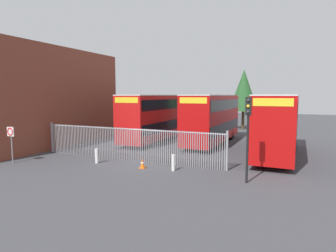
# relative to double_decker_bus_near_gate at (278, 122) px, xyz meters

# --- Properties ---
(ground_plane) EXTENTS (100.00, 100.00, 0.00)m
(ground_plane) POSITION_rel_double_decker_bus_near_gate_xyz_m (-7.92, 2.19, -2.42)
(ground_plane) COLOR #3D3D42
(depot_building_brick) EXTENTS (9.50, 14.71, 8.36)m
(depot_building_brick) POSITION_rel_double_decker_bus_near_gate_xyz_m (-21.26, -3.59, 1.76)
(depot_building_brick) COLOR brown
(depot_building_brick) RESTS_ON ground
(palisade_fence) EXTENTS (13.67, 0.14, 2.35)m
(palisade_fence) POSITION_rel_double_decker_bus_near_gate_xyz_m (-9.14, -5.81, -1.24)
(palisade_fence) COLOR gray
(palisade_fence) RESTS_ON ground
(double_decker_bus_near_gate) EXTENTS (2.54, 10.81, 4.42)m
(double_decker_bus_near_gate) POSITION_rel_double_decker_bus_near_gate_xyz_m (0.00, 0.00, 0.00)
(double_decker_bus_near_gate) COLOR #B70C0C
(double_decker_bus_near_gate) RESTS_ON ground
(double_decker_bus_behind_fence_left) EXTENTS (2.54, 10.81, 4.42)m
(double_decker_bus_behind_fence_left) POSITION_rel_double_decker_bus_near_gate_xyz_m (-5.82, 3.42, 0.00)
(double_decker_bus_behind_fence_left) COLOR #B70C0C
(double_decker_bus_behind_fence_left) RESTS_ON ground
(double_decker_bus_behind_fence_right) EXTENTS (2.54, 10.81, 4.42)m
(double_decker_bus_behind_fence_right) POSITION_rel_double_decker_bus_near_gate_xyz_m (-11.13, 2.70, 0.00)
(double_decker_bus_behind_fence_right) COLOR red
(double_decker_bus_behind_fence_right) RESTS_ON ground
(bollard_near_left) EXTENTS (0.20, 0.20, 0.95)m
(bollard_near_left) POSITION_rel_double_decker_bus_near_gate_xyz_m (-10.48, -7.35, -1.95)
(bollard_near_left) COLOR silver
(bollard_near_left) RESTS_ON ground
(bollard_center_front) EXTENTS (0.20, 0.20, 0.95)m
(bollard_center_front) POSITION_rel_double_decker_bus_near_gate_xyz_m (-5.21, -7.07, -1.95)
(bollard_center_front) COLOR silver
(bollard_center_front) RESTS_ON ground
(traffic_cone_by_gate) EXTENTS (0.34, 0.34, 0.59)m
(traffic_cone_by_gate) POSITION_rel_double_decker_bus_near_gate_xyz_m (-7.13, -7.30, -2.13)
(traffic_cone_by_gate) COLOR orange
(traffic_cone_by_gate) RESTS_ON ground
(speed_limit_sign_post) EXTENTS (0.60, 0.14, 2.40)m
(speed_limit_sign_post) POSITION_rel_double_decker_bus_near_gate_xyz_m (-15.55, -9.55, -0.65)
(speed_limit_sign_post) COLOR slate
(speed_limit_sign_post) RESTS_ON ground
(traffic_light_kerbside) EXTENTS (0.28, 0.33, 4.30)m
(traffic_light_kerbside) POSITION_rel_double_decker_bus_near_gate_xyz_m (-0.93, -7.73, 0.56)
(traffic_light_kerbside) COLOR black
(traffic_light_kerbside) RESTS_ON ground
(tree_tall_back) EXTENTS (3.71, 3.71, 7.67)m
(tree_tall_back) POSITION_rel_double_decker_bus_near_gate_xyz_m (-5.33, 16.30, 2.58)
(tree_tall_back) COLOR #4C3823
(tree_tall_back) RESTS_ON ground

